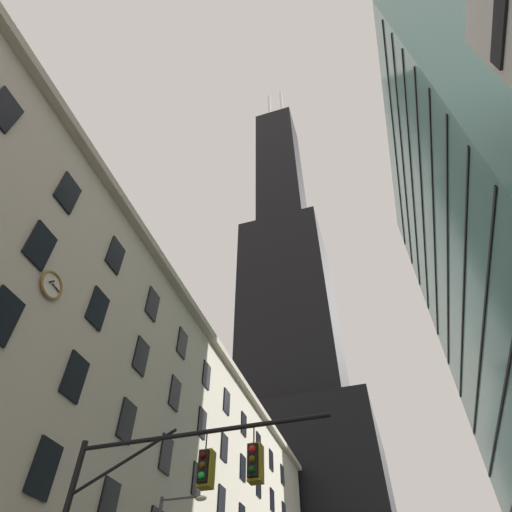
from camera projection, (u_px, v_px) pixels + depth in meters
station_building at (127, 498)px, 34.28m from camera, size 14.93×63.41×25.36m
dark_skyscraper at (294, 360)px, 93.36m from camera, size 29.31×29.31×185.97m
traffic_signal_mast at (163, 503)px, 12.30m from camera, size 8.49×0.63×7.47m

